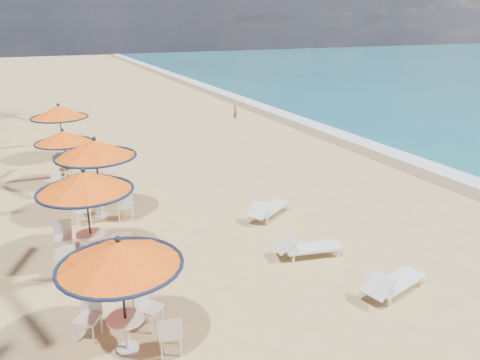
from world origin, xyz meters
The scene contains 12 objects.
ground centered at (0.00, 0.00, 0.00)m, with size 160.00×160.00×0.00m, color tan.
foam_strip centered at (9.30, 10.00, 0.00)m, with size 1.20×140.00×0.04m, color white.
wetsand_band centered at (8.40, 10.00, 0.00)m, with size 1.40×140.00×0.02m, color olive.
station_0 centered at (-5.08, -0.29, 1.78)m, with size 2.33×2.33×2.43m.
station_1 centered at (-5.25, 3.66, 1.87)m, with size 2.45×2.45×2.56m.
station_2 centered at (-4.54, 6.54, 1.94)m, with size 2.54×2.54×2.65m.
station_3 centered at (-5.27, 10.15, 1.63)m, with size 2.13×2.13×2.23m.
station_4 centered at (-5.02, 13.87, 1.97)m, with size 2.48×2.57×2.59m.
lounger_near centered at (0.87, -0.98, 0.31)m, with size 1.94×1.04×0.66m.
lounger_mid centered at (0.03, 1.41, 0.30)m, with size 1.88×0.91×0.65m.
lounger_far centered at (0.30, 4.16, 0.31)m, with size 1.88×1.48×0.66m.
person centered at (5.70, 18.89, 0.48)m, with size 0.35×0.23×0.96m, color #885B45.
Camera 1 is at (-6.26, -8.08, 6.09)m, focal length 35.00 mm.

